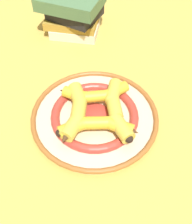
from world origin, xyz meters
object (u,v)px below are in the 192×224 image
Objects in this scene: decorative_bowl at (96,117)px; banana_a at (95,94)px; banana_c at (97,126)px; banana_d at (76,112)px; book_stack at (72,13)px; banana_b at (116,108)px.

banana_a reaches higher than decorative_bowl.
banana_d is at bearing -39.48° from banana_c.
book_stack is at bearing 95.77° from banana_a.
banana_d reaches higher than banana_b.
book_stack is (0.23, -0.36, 0.03)m from banana_d.
banana_b is 1.03× the size of banana_c.
banana_c is at bearing 120.07° from book_stack.
decorative_bowl is at bearing -94.76° from banana_b.
banana_a is 0.37m from book_stack.
banana_b is at bearing -78.16° from banana_d.
decorative_bowl is 0.06m from banana_c.
banana_c is 1.00× the size of banana_d.
banana_b is 0.43m from book_stack.
banana_d is (0.07, -0.01, 0.00)m from banana_c.
banana_c is (-0.03, 0.05, 0.03)m from decorative_bowl.
banana_a is at bearing 122.15° from book_stack.
banana_c is 0.07m from banana_d.
book_stack reaches higher than banana_a.
banana_d reaches higher than decorative_bowl.
decorative_bowl is 1.87× the size of banana_c.
banana_a is at bearing -57.97° from decorative_bowl.
banana_b reaches higher than banana_a.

